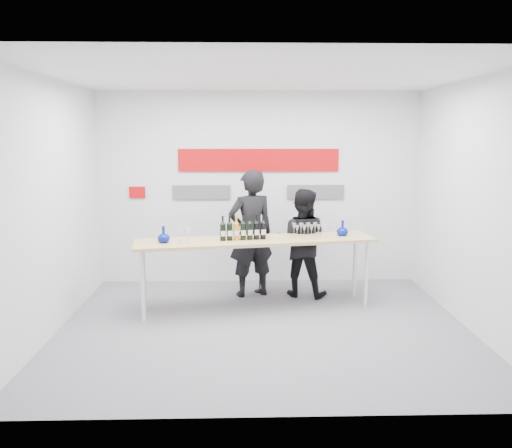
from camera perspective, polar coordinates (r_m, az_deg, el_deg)
name	(u,v)px	position (r m, az deg, el deg)	size (l,w,h in m)	color
ground	(263,327)	(6.28, 0.86, -11.68)	(5.00, 5.00, 0.00)	slate
back_wall	(259,189)	(7.88, 0.29, 4.05)	(5.00, 0.04, 3.00)	silver
signage	(255,169)	(7.82, -0.11, 6.26)	(3.38, 0.02, 0.79)	#B9070A
tasting_table	(256,244)	(6.68, 0.02, -2.34)	(3.27, 1.15, 0.96)	tan
wine_bottles	(243,228)	(6.59, -1.49, -0.41)	(0.62, 0.17, 0.33)	black
decanter_left	(164,234)	(6.55, -10.52, -1.17)	(0.16, 0.16, 0.21)	navy
decanter_right	(343,228)	(6.99, 9.86, -0.44)	(0.16, 0.16, 0.21)	navy
glasses_left	(184,235)	(6.54, -8.25, -1.25)	(0.19, 0.24, 0.18)	silver
glasses_right	(310,230)	(6.82, 6.16, -0.73)	(0.48, 0.29, 0.18)	silver
presenter_left	(251,234)	(7.22, -0.59, -1.11)	(0.68, 0.44, 1.85)	black
presenter_right	(302,243)	(7.29, 5.27, -2.15)	(0.77, 0.60, 1.58)	black
mic_stand	(260,264)	(7.49, 0.44, -4.65)	(0.16, 0.16, 1.39)	black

